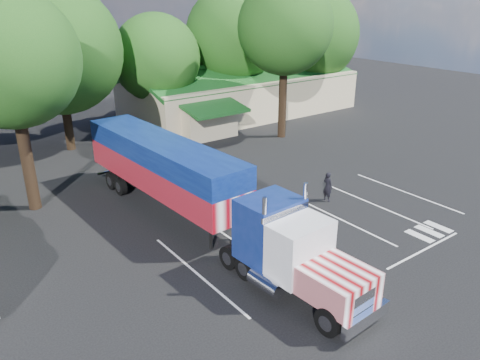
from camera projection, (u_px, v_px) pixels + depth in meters
ground at (234, 198)px, 29.71m from camera, size 120.00×120.00×0.00m
event_hall at (240, 93)px, 49.75m from camera, size 24.20×14.12×5.55m
tree_row_c at (57, 50)px, 36.01m from camera, size 10.00×10.00×13.05m
tree_row_d at (156, 58)px, 42.50m from camera, size 8.00×8.00×10.60m
tree_row_e at (233, 36)px, 47.29m from camera, size 9.60×9.60×12.90m
tree_row_f at (312, 34)px, 52.04m from camera, size 10.40×10.40×13.00m
tree_near_left at (9, 59)px, 25.08m from camera, size 7.60×7.60×12.65m
tree_near_right at (285, 27)px, 38.87m from camera, size 8.00×8.00×13.50m
semi_truck at (190, 183)px, 25.34m from camera, size 4.10×21.72×4.53m
woman at (328, 186)px, 29.03m from camera, size 0.47×0.70×1.90m
bicycle at (247, 180)px, 31.27m from camera, size 0.69×1.89×0.99m
silver_sedan at (223, 121)px, 44.82m from camera, size 4.14×1.55×1.35m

